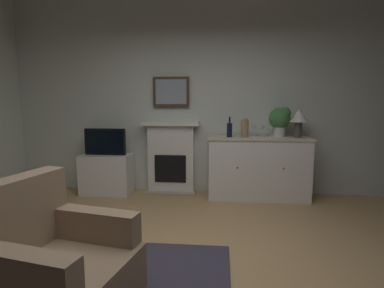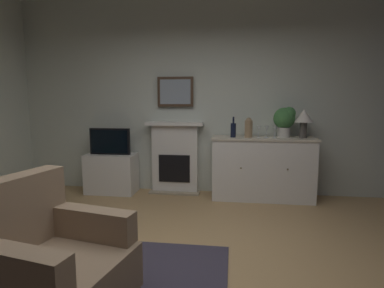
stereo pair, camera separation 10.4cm
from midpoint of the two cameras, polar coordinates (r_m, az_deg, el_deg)
name	(u,v)px [view 1 (the left image)]	position (r m, az deg, el deg)	size (l,w,h in m)	color
ground_plane	(181,284)	(2.71, -3.35, -24.53)	(5.99, 5.02, 0.10)	tan
wall_rear	(202,96)	(4.76, 1.19, 8.89)	(5.99, 0.06, 2.98)	silver
fireplace_unit	(171,158)	(4.76, -4.52, -2.52)	(0.87, 0.30, 1.10)	white
framed_picture	(171,92)	(4.73, -4.55, 9.64)	(0.55, 0.04, 0.45)	#473323
sideboard_cabinet	(258,168)	(4.56, 11.58, -4.34)	(1.45, 0.49, 0.90)	white
table_lamp	(299,118)	(4.56, 18.62, 4.65)	(0.26, 0.26, 0.40)	#4C4742
wine_bottle	(229,130)	(4.41, 6.31, 2.68)	(0.08, 0.08, 0.29)	black
wine_glass_left	(255,129)	(4.45, 10.89, 2.82)	(0.07, 0.07, 0.16)	silver
wine_glass_center	(262,129)	(4.46, 12.30, 2.79)	(0.07, 0.07, 0.16)	silver
wine_glass_right	(271,129)	(4.44, 13.77, 2.73)	(0.07, 0.07, 0.16)	silver
vase_decorative	(245,127)	(4.41, 9.09, 3.05)	(0.11, 0.11, 0.28)	#9E7F5B
tv_cabinet	(107,174)	(4.93, -16.11, -5.38)	(0.75, 0.42, 0.61)	white
tv_set	(105,142)	(4.82, -16.44, 0.40)	(0.62, 0.07, 0.40)	black
potted_plant_small	(280,119)	(4.56, 15.45, 4.49)	(0.30, 0.30, 0.43)	beige
armchair	(53,265)	(2.27, -25.73, -19.57)	(0.94, 0.91, 0.92)	#8C7259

